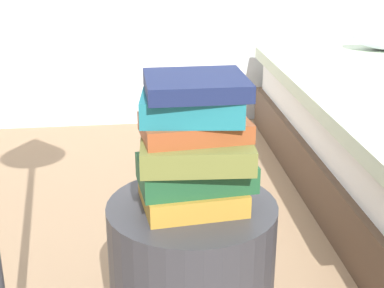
# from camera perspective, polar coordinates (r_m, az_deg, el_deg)

# --- Properties ---
(side_table) EXTENTS (0.41, 0.41, 0.45)m
(side_table) POSITION_cam_1_polar(r_m,az_deg,el_deg) (1.43, -0.00, -14.37)
(side_table) COLOR #333338
(side_table) RESTS_ON ground_plane
(book_ochre) EXTENTS (0.25, 0.21, 0.05)m
(book_ochre) POSITION_cam_1_polar(r_m,az_deg,el_deg) (1.30, 0.01, -5.21)
(book_ochre) COLOR #B7842D
(book_ochre) RESTS_ON side_table
(book_forest) EXTENTS (0.27, 0.19, 0.06)m
(book_forest) POSITION_cam_1_polar(r_m,az_deg,el_deg) (1.28, 0.35, -2.88)
(book_forest) COLOR #1E512D
(book_forest) RESTS_ON book_ochre
(book_olive) EXTENTS (0.26, 0.21, 0.06)m
(book_olive) POSITION_cam_1_polar(r_m,az_deg,el_deg) (1.24, 0.42, -0.65)
(book_olive) COLOR olive
(book_olive) RESTS_ON book_forest
(book_rust) EXTENTS (0.25, 0.18, 0.04)m
(book_rust) POSITION_cam_1_polar(r_m,az_deg,el_deg) (1.24, 0.23, 1.72)
(book_rust) COLOR #994723
(book_rust) RESTS_ON book_olive
(book_teal) EXTENTS (0.24, 0.17, 0.06)m
(book_teal) POSITION_cam_1_polar(r_m,az_deg,el_deg) (1.22, -0.15, 3.84)
(book_teal) COLOR #1E727F
(book_teal) RESTS_ON book_rust
(book_navy) EXTENTS (0.22, 0.20, 0.04)m
(book_navy) POSITION_cam_1_polar(r_m,az_deg,el_deg) (1.22, 0.39, 6.10)
(book_navy) COLOR #19234C
(book_navy) RESTS_ON book_teal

